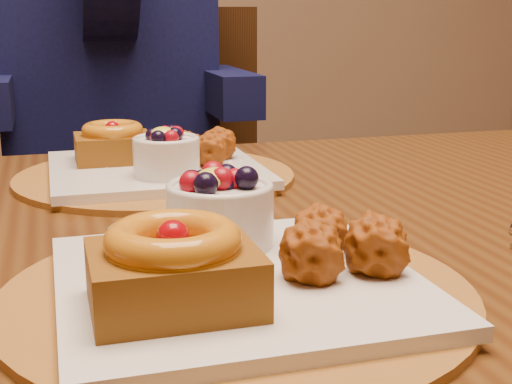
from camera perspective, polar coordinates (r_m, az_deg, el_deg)
dining_table at (r=0.81m, az=-5.50°, el=-7.76°), size 1.60×0.90×0.76m
place_setting_near at (r=0.57m, az=-1.97°, el=-5.76°), size 0.38×0.38×0.09m
place_setting_far at (r=0.98m, az=-8.17°, el=2.27°), size 0.38×0.38×0.08m
chair_far at (r=1.68m, az=-8.03°, el=-0.71°), size 0.59×0.59×0.99m
diner at (r=1.57m, az=-12.01°, el=12.95°), size 0.55×0.52×0.89m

